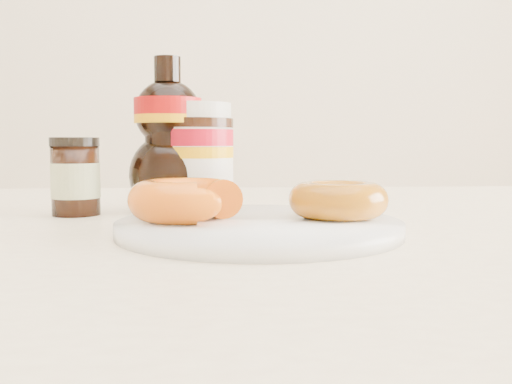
{
  "coord_description": "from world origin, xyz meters",
  "views": [
    {
      "loc": [
        0.03,
        -0.52,
        0.84
      ],
      "look_at": [
        0.07,
        0.05,
        0.79
      ],
      "focal_mm": 40.0,
      "sensor_mm": 36.0,
      "label": 1
    }
  ],
  "objects": [
    {
      "name": "donut_whole",
      "position": [
        0.14,
        0.02,
        0.78
      ],
      "size": [
        0.12,
        0.12,
        0.03
      ],
      "primitive_type": "torus",
      "rotation": [
        0.0,
        0.0,
        -0.38
      ],
      "color": "#B0650B",
      "rests_on": "plate"
    },
    {
      "name": "plate",
      "position": [
        0.07,
        0.0,
        0.76
      ],
      "size": [
        0.26,
        0.26,
        0.01
      ],
      "color": "white",
      "rests_on": "dining_table"
    },
    {
      "name": "dark_jar",
      "position": [
        -0.14,
        0.15,
        0.79
      ],
      "size": [
        0.06,
        0.06,
        0.09
      ],
      "rotation": [
        0.0,
        0.0,
        -0.15
      ],
      "color": "black",
      "rests_on": "dining_table"
    },
    {
      "name": "donut_bitten",
      "position": [
        -0.0,
        0.01,
        0.78
      ],
      "size": [
        0.12,
        0.12,
        0.04
      ],
      "primitive_type": "torus",
      "rotation": [
        0.0,
        0.0,
        0.13
      ],
      "color": "#D84D0C",
      "rests_on": "plate"
    },
    {
      "name": "nutella_jar",
      "position": [
        -0.0,
        0.19,
        0.82
      ],
      "size": [
        0.09,
        0.09,
        0.13
      ],
      "rotation": [
        0.0,
        0.0,
        0.19
      ],
      "color": "white",
      "rests_on": "dining_table"
    },
    {
      "name": "syrup_bottle",
      "position": [
        -0.03,
        0.18,
        0.84
      ],
      "size": [
        0.11,
        0.1,
        0.19
      ],
      "primitive_type": null,
      "rotation": [
        0.0,
        0.0,
        -0.2
      ],
      "color": "black",
      "rests_on": "dining_table"
    },
    {
      "name": "dining_table",
      "position": [
        0.0,
        0.1,
        0.67
      ],
      "size": [
        1.4,
        0.9,
        0.75
      ],
      "color": "#F9E6BD",
      "rests_on": "ground"
    }
  ]
}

